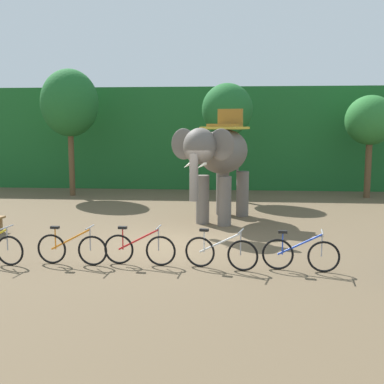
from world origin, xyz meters
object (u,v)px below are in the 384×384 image
tree_left (370,121)px  bike_white (221,252)px  bike_red (139,249)px  bike_blue (300,254)px  tree_center_right (227,110)px  tree_right (70,103)px  elephant (220,156)px  bike_orange (72,249)px

tree_left → bike_white: 13.37m
bike_red → bike_blue: same height
tree_center_right → bike_white: size_ratio=2.98×
tree_right → bike_white: 13.62m
tree_center_right → elephant: (-0.15, -5.01, -1.65)m
tree_center_right → tree_right: bearing=176.2°
tree_right → tree_left: size_ratio=1.27×
tree_right → tree_left: 13.38m
bike_red → bike_white: 1.90m
tree_left → elephant: (-6.41, -5.96, -1.19)m
tree_left → bike_blue: tree_left is taller
tree_right → bike_blue: size_ratio=3.36×
tree_right → bike_orange: bearing=-71.5°
bike_white → tree_center_right: bearing=90.2°
elephant → bike_blue: (1.96, -5.49, -1.82)m
tree_right → bike_red: bearing=-64.2°
tree_center_right → tree_left: 6.34m
tree_left → bike_white: tree_left is taller
tree_center_right → bike_orange: 11.53m
bike_red → tree_left: bearing=54.3°
tree_center_right → bike_red: (-1.86, -10.34, -3.47)m
tree_right → tree_center_right: 7.12m
bike_orange → bike_white: (3.47, -0.04, 0.00)m
elephant → tree_right: bearing=141.7°
tree_center_right → tree_left: bearing=8.7°
bike_orange → bike_red: bearing=4.1°
bike_red → bike_white: (1.89, -0.16, 0.00)m
tree_left → bike_orange: 15.26m
tree_left → bike_red: size_ratio=2.64×
tree_left → bike_orange: size_ratio=2.64×
tree_right → elephant: bearing=-38.3°
tree_center_right → bike_red: bearing=-100.2°
bike_red → bike_blue: size_ratio=1.00×
elephant → bike_red: size_ratio=2.47×
tree_center_right → tree_left: size_ratio=1.11×
elephant → bike_orange: 6.61m
tree_left → tree_right: bearing=-177.9°
elephant → bike_red: (-1.71, -5.33, -1.82)m
bike_white → bike_red: bearing=175.2°
bike_red → bike_white: size_ratio=1.02×
bike_red → bike_blue: 3.67m
tree_left → bike_red: bearing=-125.7°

